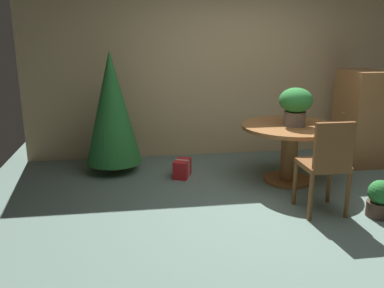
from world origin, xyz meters
name	(u,v)px	position (x,y,z in m)	size (l,w,h in m)	color
ground_plane	(279,211)	(0.00, 0.00, 0.00)	(6.60, 6.60, 0.00)	slate
back_wall_panel	(232,67)	(0.00, 2.20, 1.30)	(6.00, 0.10, 2.60)	tan
round_dining_table	(290,141)	(0.41, 0.84, 0.52)	(1.19, 1.19, 0.72)	brown
flower_vase	(296,104)	(0.44, 0.81, 0.98)	(0.39, 0.39, 0.46)	#665B51
wooden_chair_near	(327,162)	(0.41, -0.12, 0.56)	(0.43, 0.44, 0.98)	brown
holiday_tree	(112,108)	(-1.74, 1.55, 0.86)	(0.73, 0.73, 1.59)	brown
gift_box_red	(182,168)	(-0.87, 1.19, 0.11)	(0.27, 0.33, 0.23)	red
wooden_cabinet	(360,118)	(1.65, 1.43, 0.65)	(0.51, 0.70, 1.31)	#9E6B3D
potted_plant	(380,199)	(0.95, -0.26, 0.19)	(0.25, 0.25, 0.38)	#4C382D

